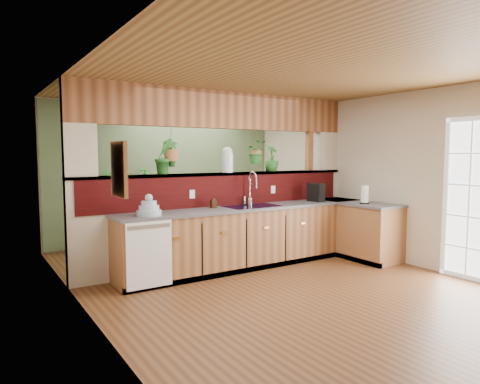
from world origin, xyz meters
TOP-DOWN VIEW (x-y plane):
  - ground at (0.00, 0.00)m, footprint 4.60×7.00m
  - ceiling at (0.00, 0.00)m, footprint 4.60×7.00m
  - wall_back at (0.00, 3.50)m, footprint 4.60×0.02m
  - wall_left at (-2.30, 0.00)m, footprint 0.02×7.00m
  - wall_right at (2.30, 0.00)m, footprint 0.02×7.00m
  - pass_through_partition at (0.03, 1.35)m, footprint 4.60×0.21m
  - pass_through_ledge at (0.00, 1.35)m, footprint 4.60×0.21m
  - header_beam at (0.00, 1.35)m, footprint 4.60×0.15m
  - sage_backwall at (0.00, 3.48)m, footprint 4.55×0.02m
  - countertop at (0.84, 0.87)m, footprint 4.14×1.52m
  - dishwasher at (-1.48, 0.66)m, footprint 0.58×0.03m
  - navy_sink at (0.25, 0.98)m, footprint 0.82×0.50m
  - french_door at (2.27, -1.30)m, footprint 0.06×1.02m
  - framed_print at (-2.27, -0.80)m, footprint 0.04×0.35m
  - faucet at (0.34, 1.13)m, footprint 0.22×0.22m
  - dish_stack at (-1.39, 0.87)m, footprint 0.31×0.31m
  - soap_dispenser at (-0.34, 1.10)m, footprint 0.09×0.09m
  - coffee_maker at (1.48, 0.92)m, footprint 0.16×0.27m
  - paper_towel at (1.90, 0.28)m, footprint 0.14×0.14m
  - glass_jar at (0.05, 1.35)m, footprint 0.17×0.17m
  - ledge_plant_left at (-0.98, 1.35)m, footprint 0.30×0.26m
  - ledge_plant_right at (0.88, 1.35)m, footprint 0.32×0.32m
  - hanging_plant_a at (-0.87, 1.35)m, footprint 0.22×0.19m
  - hanging_plant_b at (0.58, 1.35)m, footprint 0.41×0.38m
  - shelving_console at (-0.85, 3.25)m, footprint 1.54×0.95m
  - shelf_plant_a at (-1.22, 3.25)m, footprint 0.26×0.21m
  - shelf_plant_b at (-0.57, 3.25)m, footprint 0.32×0.32m
  - floor_plant at (0.41, 2.13)m, footprint 0.82×0.74m

SIDE VIEW (x-z plane):
  - ground at x=0.00m, z-range -0.01..0.01m
  - floor_plant at x=0.41m, z-range 0.00..0.81m
  - countertop at x=0.84m, z-range 0.00..0.90m
  - dishwasher at x=-1.48m, z-range 0.05..0.87m
  - shelving_console at x=-0.85m, z-range 0.00..1.00m
  - navy_sink at x=0.25m, z-range 0.73..0.91m
  - dish_stack at x=-1.39m, z-range 0.85..1.12m
  - soap_dispenser at x=-0.34m, z-range 0.90..1.07m
  - coffee_maker at x=1.48m, z-range 0.89..1.18m
  - paper_towel at x=1.90m, z-range 0.89..1.19m
  - french_door at x=2.27m, z-range -0.03..2.13m
  - faucet at x=0.34m, z-range 0.92..1.43m
  - pass_through_partition at x=0.03m, z-range -0.11..2.49m
  - shelf_plant_a at x=-1.22m, z-range 1.00..1.42m
  - shelf_plant_b at x=-0.57m, z-range 1.00..1.43m
  - wall_back at x=0.00m, z-range 0.00..2.60m
  - wall_left at x=-2.30m, z-range 0.00..2.60m
  - wall_right at x=2.30m, z-range 0.00..2.60m
  - sage_backwall at x=0.00m, z-range 0.02..2.58m
  - pass_through_ledge at x=0.00m, z-range 1.35..1.39m
  - framed_print at x=-2.27m, z-range 1.32..1.78m
  - glass_jar at x=0.05m, z-range 1.39..1.78m
  - ledge_plant_right at x=0.88m, z-range 1.39..1.82m
  - ledge_plant_left at x=-0.98m, z-range 1.39..1.88m
  - hanging_plant_a at x=-0.87m, z-range 1.56..2.08m
  - hanging_plant_b at x=0.58m, z-range 1.62..2.09m
  - header_beam at x=0.00m, z-range 2.05..2.60m
  - ceiling at x=0.00m, z-range 2.60..2.60m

